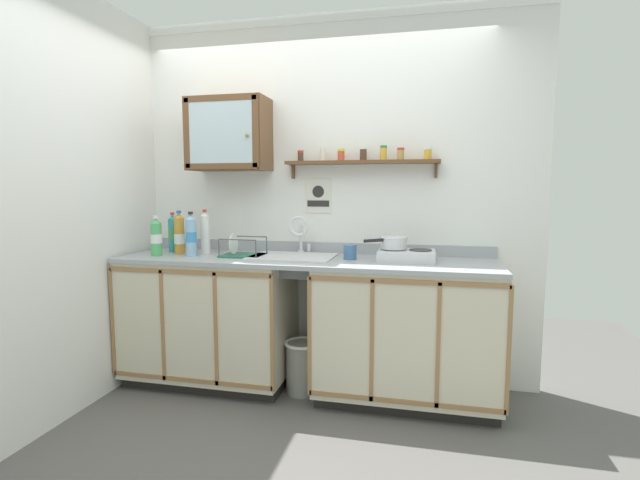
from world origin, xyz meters
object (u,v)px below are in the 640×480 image
at_px(bottle_opaque_white_2, 205,233).
at_px(bottle_detergent_teal_3, 173,234).
at_px(wall_cabinet, 229,135).
at_px(hot_plate_stove, 407,256).
at_px(saucepan, 393,242).
at_px(bottle_soda_green_4, 156,237).
at_px(trash_bin, 302,366).
at_px(sink, 293,261).
at_px(mug, 350,252).
at_px(bottle_juice_amber_0, 179,235).
at_px(bottle_water_blue_1, 191,236).
at_px(dish_rack, 242,253).
at_px(warning_sign, 318,196).

xyz_separation_m(bottle_opaque_white_2, bottle_detergent_teal_3, (-0.29, 0.04, -0.01)).
distance_m(bottle_opaque_white_2, wall_cabinet, 0.74).
height_order(hot_plate_stove, bottle_detergent_teal_3, bottle_detergent_teal_3).
bearing_deg(saucepan, hot_plate_stove, -10.48).
bearing_deg(bottle_soda_green_4, trash_bin, 3.96).
distance_m(sink, wall_cabinet, 1.05).
bearing_deg(bottle_detergent_teal_3, saucepan, -1.33).
bearing_deg(wall_cabinet, mug, -8.16).
relative_size(bottle_juice_amber_0, trash_bin, 0.87).
relative_size(bottle_water_blue_1, wall_cabinet, 0.54).
xyz_separation_m(hot_plate_stove, wall_cabinet, (-1.31, 0.13, 0.84)).
relative_size(bottle_water_blue_1, dish_rack, 1.07).
distance_m(hot_plate_stove, bottle_detergent_teal_3, 1.75).
distance_m(hot_plate_stove, warning_sign, 0.82).
height_order(sink, trash_bin, sink).
bearing_deg(trash_bin, warning_sign, 84.41).
bearing_deg(dish_rack, bottle_juice_amber_0, 178.90).
relative_size(bottle_soda_green_4, trash_bin, 0.79).
xyz_separation_m(dish_rack, warning_sign, (0.49, 0.31, 0.40)).
bearing_deg(bottle_water_blue_1, wall_cabinet, 49.37).
bearing_deg(bottle_water_blue_1, warning_sign, 24.25).
distance_m(sink, dish_rack, 0.38).
relative_size(hot_plate_stove, dish_rack, 1.25).
relative_size(hot_plate_stove, mug, 2.88).
xyz_separation_m(hot_plate_stove, bottle_water_blue_1, (-1.51, -0.11, 0.11)).
height_order(warning_sign, trash_bin, warning_sign).
height_order(bottle_juice_amber_0, mug, bottle_juice_amber_0).
distance_m(saucepan, trash_bin, 1.07).
bearing_deg(bottle_juice_amber_0, bottle_water_blue_1, -30.31).
height_order(sink, saucepan, sink).
relative_size(dish_rack, wall_cabinet, 0.51).
xyz_separation_m(hot_plate_stove, saucepan, (-0.09, 0.02, 0.08)).
bearing_deg(bottle_water_blue_1, dish_rack, 11.34).
height_order(dish_rack, wall_cabinet, wall_cabinet).
height_order(bottle_juice_amber_0, dish_rack, bottle_juice_amber_0).
xyz_separation_m(bottle_juice_amber_0, trash_bin, (0.95, -0.05, -0.90)).
relative_size(dish_rack, trash_bin, 0.81).
bearing_deg(hot_plate_stove, bottle_water_blue_1, -175.90).
distance_m(bottle_soda_green_4, mug, 1.39).
xyz_separation_m(sink, bottle_opaque_white_2, (-0.67, 0.01, 0.18)).
bearing_deg(warning_sign, wall_cabinet, -167.31).
xyz_separation_m(saucepan, bottle_juice_amber_0, (-1.56, -0.04, 0.02)).
relative_size(dish_rack, warning_sign, 1.17).
height_order(bottle_opaque_white_2, trash_bin, bottle_opaque_white_2).
bearing_deg(saucepan, bottle_opaque_white_2, -179.75).
xyz_separation_m(saucepan, bottle_water_blue_1, (-1.42, -0.13, 0.03)).
bearing_deg(bottle_detergent_teal_3, bottle_soda_green_4, -92.63).
bearing_deg(bottle_opaque_white_2, wall_cabinet, 37.37).
bearing_deg(sink, bottle_water_blue_1, -171.65).
height_order(bottle_opaque_white_2, bottle_detergent_teal_3, bottle_opaque_white_2).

